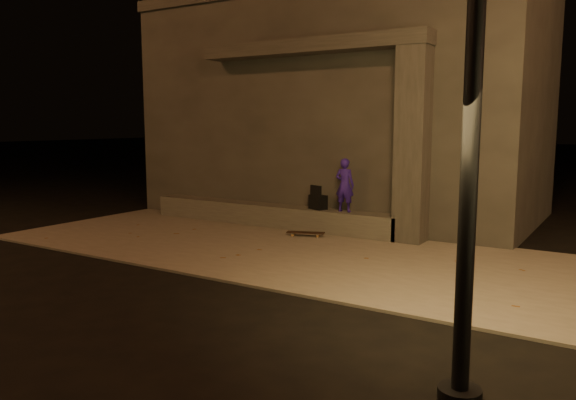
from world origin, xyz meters
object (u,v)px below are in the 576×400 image
Objects in this scene: backpack at (318,201)px; skateboard at (306,233)px; column at (413,146)px; skateboarder at (345,185)px.

backpack is 0.86m from skateboard.
skateboard is at bearing -60.72° from backpack.
column is 2.31m from backpack.
skateboard is at bearing 49.25° from skateboarder.
column is at bearing 21.86° from backpack.
skateboard is at bearing -161.16° from column.
skateboarder is 1.24m from skateboard.
column is at bearing 177.96° from skateboarder.
column is at bearing -1.34° from skateboard.
column is 2.66m from skateboard.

